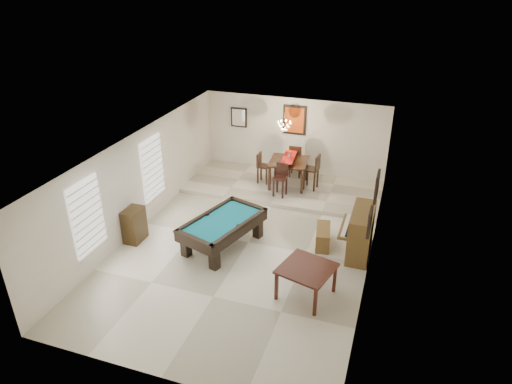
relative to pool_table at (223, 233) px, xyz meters
The scene contains 25 objects.
ground_plane 0.75m from the pool_table, 32.20° to the left, with size 6.00×9.00×0.02m, color beige.
wall_back 4.97m from the pool_table, 83.54° to the left, with size 6.00×0.04×2.60m, color silver.
wall_front 4.29m from the pool_table, 82.48° to the right, with size 6.00×0.04×2.60m, color silver.
wall_left 2.65m from the pool_table, behind, with size 0.04×9.00×2.60m, color silver.
wall_right 3.69m from the pool_table, ahead, with size 0.04×9.00×2.60m, color silver.
ceiling 2.33m from the pool_table, 32.20° to the left, with size 6.00×9.00×0.04m, color white.
dining_step 3.65m from the pool_table, 81.33° to the left, with size 6.00×2.50×0.12m, color beige.
window_left_front 3.22m from the pool_table, 142.55° to the right, with size 0.06×1.00×1.70m, color white.
window_left_rear 2.80m from the pool_table, 158.67° to the left, with size 0.06×1.00×1.70m, color white.
pool_table is the anchor object (origin of this frame).
square_table 2.69m from the pool_table, 27.08° to the right, with size 1.04×1.04×0.72m, color #35150D, non-canonical shape.
upright_piano 3.24m from the pool_table, 13.83° to the left, with size 0.78×1.39×1.16m, color brown, non-canonical shape.
piano_bench 2.50m from the pool_table, 19.40° to the left, with size 0.34×0.87×0.48m, color brown.
apothecary_chest 2.28m from the pool_table, 168.11° to the right, with size 0.39×0.59×0.89m, color black.
dining_table 3.77m from the pool_table, 79.49° to the left, with size 1.14×1.14×0.94m, color black, non-canonical shape.
flower_vase 3.85m from the pool_table, 79.49° to the left, with size 0.14×0.14×0.24m, color #AC2A0E, non-canonical shape.
dining_chair_south 3.01m from the pool_table, 77.68° to the left, with size 0.37×0.37×0.99m, color black, non-canonical shape.
dining_chair_north 4.54m from the pool_table, 80.68° to the left, with size 0.40×0.40×1.09m, color black, non-canonical shape.
dining_chair_west 3.66m from the pool_table, 91.61° to the left, with size 0.36×0.36×0.97m, color black, non-canonical shape.
dining_chair_east 3.96m from the pool_table, 69.12° to the left, with size 0.41×0.41×1.11m, color black, non-canonical shape.
chandelier 4.03m from the pool_table, 81.20° to the left, with size 0.44×0.44×0.60m, color #FFE5B2, non-canonical shape.
back_painting 5.08m from the pool_table, 83.49° to the left, with size 0.75×0.06×0.95m, color #D84C14.
back_mirror 5.19m from the pool_table, 105.71° to the left, with size 0.55×0.06×0.65m, color white.
right_picture_upper 3.89m from the pool_table, 10.42° to the left, with size 0.06×0.55×0.65m, color slate.
right_picture_lower 3.81m from the pool_table, 10.57° to the right, with size 0.06×0.45×0.55m, color gray.
Camera 1 is at (3.32, -9.26, 6.35)m, focal length 32.00 mm.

